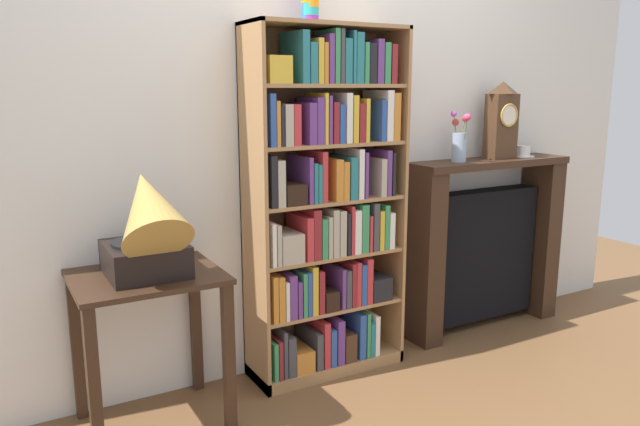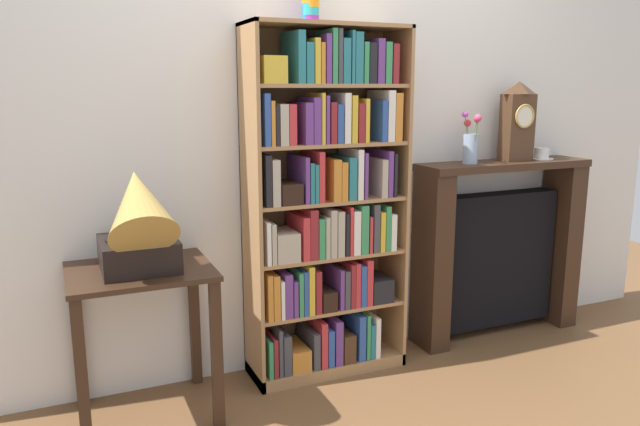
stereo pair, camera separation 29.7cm
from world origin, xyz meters
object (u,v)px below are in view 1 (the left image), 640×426
side_table_left (149,311)px  teacup_with_saucer (523,152)px  bookshelf (325,212)px  fireplace_mantel (483,245)px  flower_vase (459,143)px  gramophone (148,226)px  mantel_clock (502,120)px

side_table_left → teacup_with_saucer: teacup_with_saucer is taller
bookshelf → teacup_with_saucer: bookshelf is taller
fireplace_mantel → flower_vase: bearing=-175.2°
bookshelf → fireplace_mantel: (1.11, 0.04, -0.32)m
side_table_left → gramophone: 0.38m
gramophone → teacup_with_saucer: bearing=4.8°
bookshelf → gramophone: size_ratio=3.34×
bookshelf → gramophone: (-0.90, -0.17, 0.07)m
side_table_left → fireplace_mantel: 2.01m
flower_vase → teacup_with_saucer: (0.50, -0.00, -0.08)m
side_table_left → teacup_with_saucer: size_ratio=4.94×
gramophone → flower_vase: (1.77, 0.19, 0.23)m
gramophone → fireplace_mantel: bearing=6.0°
side_table_left → gramophone: gramophone is taller
side_table_left → mantel_clock: 2.20m
side_table_left → mantel_clock: mantel_clock is taller
fireplace_mantel → teacup_with_saucer: bearing=-4.5°
side_table_left → fireplace_mantel: size_ratio=0.64×
fireplace_mantel → teacup_with_saucer: size_ratio=7.66×
side_table_left → gramophone: bearing=-90.0°
mantel_clock → teacup_with_saucer: size_ratio=3.22×
fireplace_mantel → teacup_with_saucer: 0.61m
flower_vase → mantel_clock: bearing=-0.5°
gramophone → flower_vase: flower_vase is taller
flower_vase → gramophone: bearing=-173.9°
bookshelf → mantel_clock: 1.25m
fireplace_mantel → mantel_clock: (0.07, -0.02, 0.74)m
gramophone → teacup_with_saucer: 2.29m
side_table_left → gramophone: size_ratio=1.31×
bookshelf → fireplace_mantel: bearing=2.3°
gramophone → teacup_with_saucer: (2.27, 0.19, 0.16)m
flower_vase → teacup_with_saucer: flower_vase is taller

